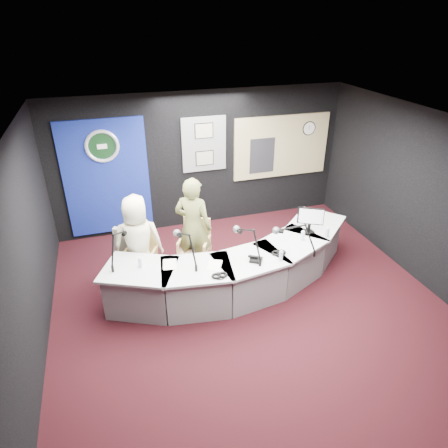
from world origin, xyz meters
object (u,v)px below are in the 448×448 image
object	(u,v)px
person_man	(138,243)
person_woman	(193,227)
armchair_right	(194,247)
broadcast_desk	(237,268)
armchair_left	(140,261)

from	to	relation	value
person_man	person_woman	bearing A→B (deg)	-166.29
armchair_right	broadcast_desk	bearing A→B (deg)	-21.40
broadcast_desk	armchair_left	distance (m)	1.61
armchair_left	person_woman	size ratio (longest dim) A/B	0.52
armchair_left	armchair_right	distance (m)	0.95
broadcast_desk	armchair_left	bearing A→B (deg)	159.60
broadcast_desk	person_woman	distance (m)	1.02
broadcast_desk	armchair_right	distance (m)	0.89
person_man	armchair_left	bearing A→B (deg)	-0.00
armchair_right	person_woman	world-z (taller)	person_woman
person_woman	armchair_right	bearing A→B (deg)	-0.00
armchair_right	person_man	xyz separation A→B (m)	(-0.95, -0.12, 0.32)
armchair_left	person_man	size ratio (longest dim) A/B	0.57
broadcast_desk	person_woman	bearing A→B (deg)	129.61
broadcast_desk	armchair_right	size ratio (longest dim) A/B	4.58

